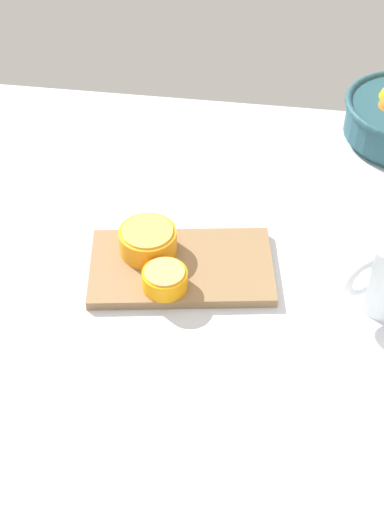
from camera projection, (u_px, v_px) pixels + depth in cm
name	position (u px, v px, depth cm)	size (l,w,h in cm)	color
ground_plane	(210.00, 286.00, 105.73)	(141.57, 96.32, 3.00)	silver
cutting_board	(181.00, 267.00, 105.47)	(26.74, 15.25, 1.47)	olive
orange_half_0	(165.00, 279.00, 100.56)	(6.43, 6.43, 3.09)	orange
orange_half_1	(148.00, 240.00, 105.67)	(8.56, 8.56, 3.97)	orange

